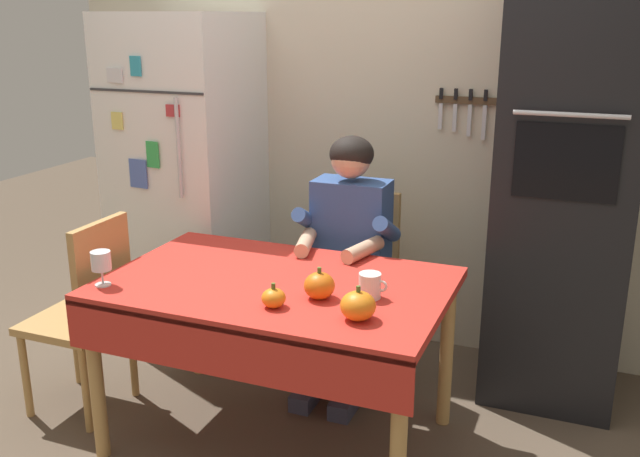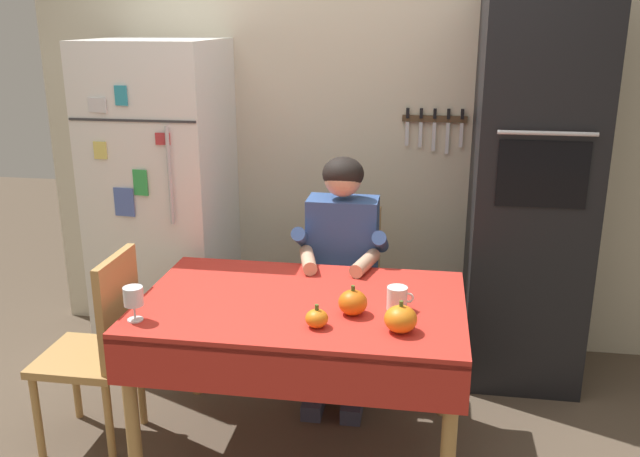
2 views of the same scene
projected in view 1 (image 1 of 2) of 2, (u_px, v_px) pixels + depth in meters
The scene contains 13 objects.
ground_plane at pixel (270, 450), 3.04m from camera, with size 10.00×10.00×0.00m, color brown.
back_wall_assembly at pixel (382, 108), 3.84m from camera, with size 3.70×0.13×2.60m.
refrigerator at pixel (188, 180), 3.97m from camera, with size 0.68×0.71×1.80m.
wall_oven at pixel (567, 182), 3.25m from camera, with size 0.60×0.64×2.10m.
dining_table at pixel (275, 301), 2.92m from camera, with size 1.40×0.90×0.74m.
chair_behind_person at pixel (358, 274), 3.63m from camera, with size 0.40×0.40×0.93m.
seated_person at pixel (346, 243), 3.39m from camera, with size 0.47×0.55×1.25m.
chair_left_side at pixel (88, 308), 3.21m from camera, with size 0.40×0.40×0.93m.
coffee_mug at pixel (370, 286), 2.72m from camera, with size 0.11×0.09×0.10m.
wine_glass at pixel (101, 262), 2.83m from camera, with size 0.08×0.08×0.14m.
pumpkin_large at pixel (274, 298), 2.64m from camera, with size 0.09×0.09×0.10m.
pumpkin_medium at pixel (319, 286), 2.71m from camera, with size 0.12×0.12×0.13m.
pumpkin_small at pixel (358, 306), 2.53m from camera, with size 0.13×0.13×0.13m.
Camera 1 is at (1.18, -2.36, 1.79)m, focal length 39.87 mm.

